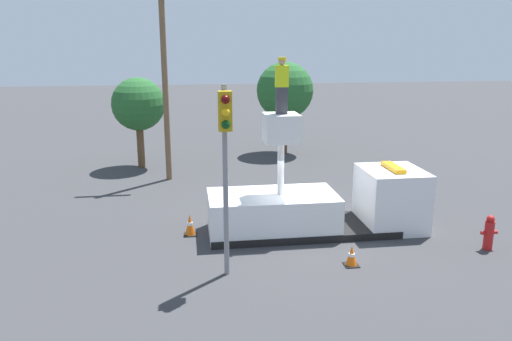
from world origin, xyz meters
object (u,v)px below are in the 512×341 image
Objects in this scene: bucket_truck at (318,207)px; tree_right_bg at (138,105)px; worker at (282,86)px; traffic_cone_rear at (190,225)px; utility_pole at (165,75)px; traffic_light_pole at (225,144)px; tree_left_bg at (285,91)px; traffic_cone_curbside at (352,256)px; fire_hydrant at (489,233)px.

tree_right_bg reaches higher than bucket_truck.
worker is 5.43m from traffic_cone_rear.
utility_pole reaches higher than worker.
traffic_light_pole is (-3.32, -2.94, 2.82)m from bucket_truck.
worker is at bearing -101.76° from tree_left_bg.
utility_pole is at bearing -143.32° from tree_left_bg.
traffic_cone_rear reaches higher than traffic_cone_curbside.
bucket_truck is 2.85m from traffic_cone_curbside.
utility_pole is at bearing 117.86° from worker.
traffic_cone_curbside is 14.67m from tree_right_bg.
traffic_cone_curbside is 0.12× the size of tree_left_bg.
tree_left_bg is 8.03m from utility_pole.
fire_hydrant is 15.03m from tree_left_bg.
traffic_light_pole is 4.69× the size of fire_hydrant.
fire_hydrant is (4.78, -2.25, -0.31)m from bucket_truck.
tree_left_bg is (0.95, 14.82, 3.26)m from traffic_cone_curbside.
fire_hydrant is 0.12× the size of utility_pole.
traffic_light_pole is 15.65m from tree_left_bg.
utility_pole reaches higher than traffic_light_pole.
traffic_cone_curbside is at bearing -60.83° from worker.
traffic_cone_rear is (-0.97, 3.14, -3.32)m from traffic_light_pole.
traffic_light_pole is 10.46m from utility_pole.
traffic_cone_curbside is 15.20m from tree_left_bg.
tree_right_bg is at bearing -164.40° from tree_left_bg.
worker reaches higher than traffic_light_pole.
tree_left_bg is at bearing 15.60° from tree_right_bg.
traffic_light_pole is 4.92m from traffic_cone_curbside.
tree_left_bg reaches higher than bucket_truck.
fire_hydrant is at bearing 6.63° from traffic_cone_curbside.
traffic_light_pole is 0.58× the size of utility_pole.
bucket_truck reaches higher than fire_hydrant.
worker is at bearing 180.00° from bucket_truck.
traffic_light_pole is 1.01× the size of tree_left_bg.
traffic_cone_rear is 5.42m from traffic_cone_curbside.
traffic_cone_curbside is at bearing -93.68° from tree_left_bg.
utility_pole is (-5.16, 7.30, 3.91)m from bucket_truck.
worker is at bearing 119.17° from traffic_cone_curbside.
traffic_cone_rear is at bearing 146.70° from traffic_cone_curbside.
tree_right_bg is at bearing 119.61° from utility_pole.
traffic_cone_rear is 8.41m from utility_pole.
traffic_cone_curbside is (4.53, -2.98, -0.06)m from traffic_cone_rear.
fire_hydrant is 4.57m from traffic_cone_curbside.
tree_left_bg is 0.58× the size of utility_pole.
tree_right_bg is (-7.82, -2.18, -0.37)m from tree_left_bg.
tree_left_bg reaches higher than fire_hydrant.
bucket_truck is at bearing 154.73° from fire_hydrant.
worker reaches higher than tree_right_bg.
tree_left_bg is at bearing 84.30° from bucket_truck.
utility_pole is (-6.36, -4.74, 1.22)m from tree_left_bg.
traffic_light_pole is 8.60× the size of traffic_cone_curbside.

